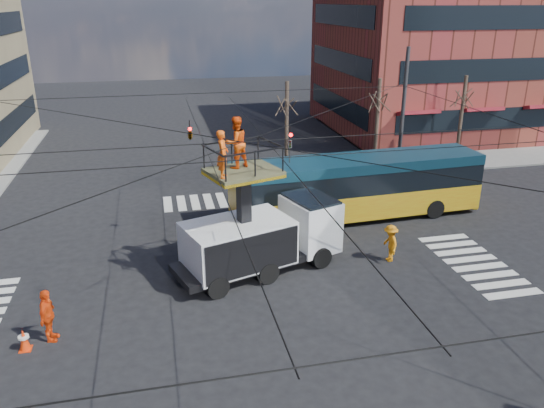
{
  "coord_description": "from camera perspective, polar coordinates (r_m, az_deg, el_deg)",
  "views": [
    {
      "loc": [
        -2.92,
        -17.95,
        10.57
      ],
      "look_at": [
        1.32,
        1.15,
        3.02
      ],
      "focal_mm": 35.0,
      "sensor_mm": 36.0,
      "label": 1
    }
  ],
  "objects": [
    {
      "name": "crosswalks",
      "position": [
        21.03,
        -2.88,
        -9.08
      ],
      "size": [
        22.4,
        22.4,
        0.02
      ],
      "primitive_type": null,
      "color": "silver",
      "rests_on": "ground"
    },
    {
      "name": "tree_c",
      "position": [
        37.7,
        19.93,
        10.8
      ],
      "size": [
        2.0,
        2.0,
        6.0
      ],
      "color": "#382B21",
      "rests_on": "ground"
    },
    {
      "name": "city_bus",
      "position": [
        27.32,
        9.15,
        1.94
      ],
      "size": [
        13.07,
        3.35,
        3.2
      ],
      "rotation": [
        0.0,
        0.0,
        0.06
      ],
      "color": "orange",
      "rests_on": "ground"
    },
    {
      "name": "utility_truck",
      "position": [
        21.59,
        -1.15,
        -2.04
      ],
      "size": [
        7.37,
        4.38,
        6.48
      ],
      "rotation": [
        0.0,
        0.0,
        0.32
      ],
      "color": "black",
      "rests_on": "ground"
    },
    {
      "name": "tree_b",
      "position": [
        34.9,
        11.39,
        10.89
      ],
      "size": [
        2.0,
        2.0,
        6.0
      ],
      "color": "#382B21",
      "rests_on": "ground"
    },
    {
      "name": "building_ne",
      "position": [
        48.89,
        18.87,
        15.85
      ],
      "size": [
        20.06,
        16.06,
        14.0
      ],
      "color": "maroon",
      "rests_on": "ground"
    },
    {
      "name": "ground",
      "position": [
        21.03,
        -2.88,
        -9.1
      ],
      "size": [
        120.0,
        120.0,
        0.0
      ],
      "primitive_type": "plane",
      "color": "black",
      "rests_on": "ground"
    },
    {
      "name": "tree_a",
      "position": [
        32.97,
        1.61,
        10.71
      ],
      "size": [
        2.0,
        2.0,
        6.0
      ],
      "color": "#382B21",
      "rests_on": "ground"
    },
    {
      "name": "worker_ground",
      "position": [
        19.14,
        -22.98,
        -11.02
      ],
      "size": [
        0.61,
        1.15,
        1.87
      ],
      "primitive_type": "imported",
      "rotation": [
        0.0,
        0.0,
        1.43
      ],
      "color": "#ED440F",
      "rests_on": "ground"
    },
    {
      "name": "sidewalk_ne",
      "position": [
        46.9,
        18.67,
        7.04
      ],
      "size": [
        18.0,
        18.0,
        0.12
      ],
      "primitive_type": "cube",
      "color": "slate",
      "rests_on": "ground"
    },
    {
      "name": "traffic_cone",
      "position": [
        19.29,
        -25.13,
        -13.08
      ],
      "size": [
        0.36,
        0.36,
        0.75
      ],
      "primitive_type": "cone",
      "color": "red",
      "rests_on": "ground"
    },
    {
      "name": "overhead_network",
      "position": [
        19.61,
        -3.51,
        2.37
      ],
      "size": [
        24.24,
        24.24,
        8.0
      ],
      "color": "#2D2D30",
      "rests_on": "ground"
    },
    {
      "name": "flagger",
      "position": [
        23.33,
        12.59,
        -4.14
      ],
      "size": [
        0.65,
        1.09,
        1.65
      ],
      "primitive_type": "imported",
      "rotation": [
        0.0,
        0.0,
        -1.61
      ],
      "color": "orange",
      "rests_on": "ground"
    }
  ]
}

